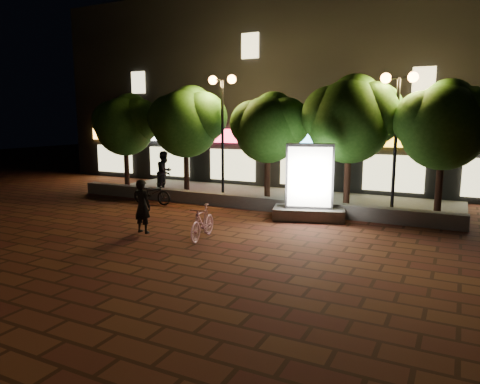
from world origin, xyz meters
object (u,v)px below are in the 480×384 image
Objects in this scene: scooter_pink at (203,222)px; scooter_parked at (152,193)px; ad_kiosk at (309,189)px; tree_mid at (270,125)px; tree_far_right at (446,122)px; tree_far_left at (126,123)px; tree_right at (352,116)px; street_lamp_right at (398,107)px; tree_left at (187,119)px; street_lamp_left at (222,105)px; pedestrian at (165,172)px; rider at (142,206)px.

scooter_pink is 5.86m from scooter_parked.
scooter_parked is at bearing -177.39° from ad_kiosk.
tree_far_right is at bearing 0.00° from tree_mid.
tree_far_left is 5.02m from scooter_parked.
scooter_pink is (7.97, -6.05, -2.79)m from tree_far_left.
ad_kiosk is (9.93, -2.16, -2.23)m from tree_far_left.
tree_right is 8.45m from scooter_parked.
street_lamp_right reaches higher than tree_far_left.
scooter_parked is (-4.16, -2.46, -2.75)m from tree_mid.
tree_left reaches higher than tree_mid.
tree_mid is 0.95× the size of tree_far_right.
tree_far_right is 0.96× the size of street_lamp_right.
tree_right is 1.89× the size of ad_kiosk.
tree_mid is at bearing 7.31° from street_lamp_left.
street_lamp_right is at bearing -1.21° from tree_far_left.
tree_left is 2.65m from pedestrian.
street_lamp_right reaches higher than tree_mid.
tree_left is at bearing 178.32° from street_lamp_right.
scooter_parked is (-2.61, 3.80, -0.37)m from rider.
tree_right is (3.31, 0.00, 0.35)m from tree_mid.
street_lamp_right is (8.95, -0.26, 0.45)m from tree_left.
street_lamp_right is (4.95, -0.26, 0.68)m from tree_mid.
tree_left is 0.98× the size of street_lamp_right.
street_lamp_left reaches higher than ad_kiosk.
street_lamp_right is at bearing 43.53° from scooter_pink.
tree_mid is (4.00, -0.00, -0.23)m from tree_left.
tree_mid is at bearing -89.11° from pedestrian.
tree_far_left is 10.41m from ad_kiosk.
street_lamp_left is 2.90× the size of scooter_parked.
tree_mid is 3.90m from ad_kiosk.
street_lamp_right is 2.98× the size of rider.
tree_left is at bearing 172.30° from street_lamp_left.
tree_far_left is 3.51m from tree_left.
tree_left reaches higher than rider.
rider is 6.92m from pedestrian.
scooter_pink is 0.93× the size of scooter_parked.
street_lamp_right is at bearing -78.85° from scooter_parked.
tree_right reaches higher than pedestrian.
tree_left is 7.30m from tree_right.
tree_mid is 2.52× the size of scooter_parked.
street_lamp_right is at bearing -170.39° from tree_far_right.
tree_far_right is 5.15m from ad_kiosk.
rider is at bearing -103.92° from tree_mid.
street_lamp_left is (-5.36, -0.26, 0.46)m from tree_right.
street_lamp_left is at bearing -172.69° from tree_mid.
tree_mid is at bearing 85.71° from scooter_pink.
street_lamp_right is at bearing -92.35° from pedestrian.
street_lamp_right is 9.36m from rider.
street_lamp_left is at bearing -91.69° from pedestrian.
street_lamp_left is 7.00m from street_lamp_right.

